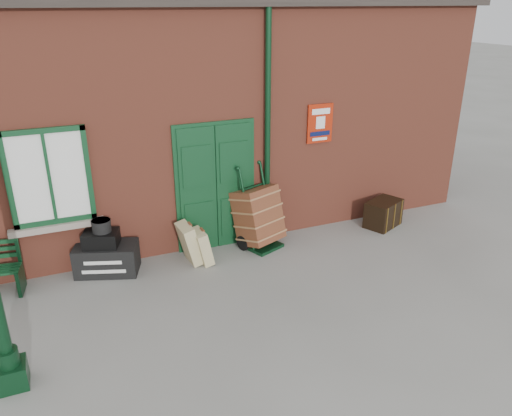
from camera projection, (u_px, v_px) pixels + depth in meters
ground at (265, 281)px, 7.87m from camera, size 80.00×80.00×0.00m
station_building at (196, 104)px, 10.01m from camera, size 10.30×4.30×4.36m
houdini_trunk at (107, 259)px, 8.04m from camera, size 1.10×0.83×0.49m
strongbox at (101, 239)px, 7.88m from camera, size 0.63×0.54×0.24m
hatbox at (101, 226)px, 7.80m from camera, size 0.37×0.37×0.19m
suitcase_back at (190, 243)px, 8.30m from camera, size 0.38×0.51×0.70m
suitcase_front at (202, 246)px, 8.30m from camera, size 0.32×0.46×0.60m
porter_trolley at (258, 216)px, 8.81m from camera, size 0.93×0.97×1.46m
dark_trunk at (383, 213)px, 9.70m from camera, size 0.85×0.72×0.52m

